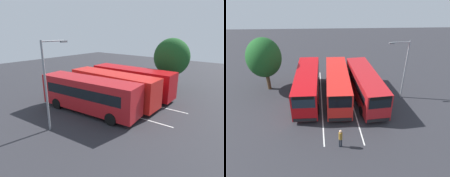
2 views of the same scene
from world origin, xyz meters
TOP-DOWN VIEW (x-y plane):
  - ground_plane at (0.00, 0.00)m, footprint 72.11×72.11m
  - bus_far_left at (-0.40, -3.28)m, footprint 10.02×2.79m
  - bus_center_left at (-0.32, 0.16)m, footprint 10.00×2.72m
  - bus_center_right at (-0.04, 3.34)m, footprint 10.17×3.54m
  - pedestrian at (7.54, 0.10)m, footprint 0.37×0.37m
  - street_lamp at (-0.14, 7.45)m, footprint 0.22×2.27m
  - depot_tree at (-2.88, -8.44)m, footprint 4.48×4.03m
  - lane_stripe_outer_left at (0.00, -1.73)m, footprint 15.01×1.03m
  - lane_stripe_inner_left at (0.00, 1.73)m, footprint 15.01×1.03m

SIDE VIEW (x-z plane):
  - ground_plane at x=0.00m, z-range 0.00..0.00m
  - lane_stripe_outer_left at x=0.00m, z-range 0.00..0.01m
  - lane_stripe_inner_left at x=0.00m, z-range 0.00..0.01m
  - pedestrian at x=7.54m, z-range 0.17..1.97m
  - bus_far_left at x=-0.40m, z-range 0.17..3.42m
  - bus_center_left at x=-0.32m, z-range 0.17..3.42m
  - bus_center_right at x=-0.04m, z-range 0.17..3.42m
  - street_lamp at x=-0.14m, z-range 0.54..7.34m
  - depot_tree at x=-2.88m, z-range 0.92..7.51m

